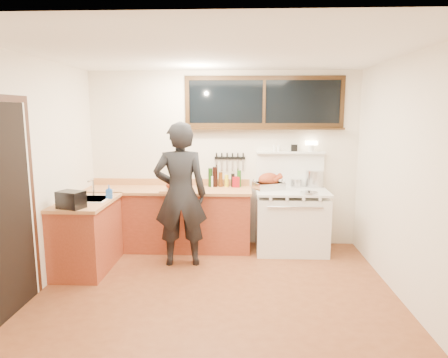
{
  "coord_description": "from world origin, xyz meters",
  "views": [
    {
      "loc": [
        0.26,
        -4.22,
        2.01
      ],
      "look_at": [
        0.05,
        0.85,
        1.15
      ],
      "focal_mm": 32.0,
      "sensor_mm": 36.0,
      "label": 1
    }
  ],
  "objects_px": {
    "cutting_board": "(174,187)",
    "man": "(180,194)",
    "vintage_stove": "(291,220)",
    "roast_turkey": "(269,182)"
  },
  "relations": [
    {
      "from": "vintage_stove",
      "to": "man",
      "type": "bearing_deg",
      "value": -159.4
    },
    {
      "from": "cutting_board",
      "to": "roast_turkey",
      "type": "relative_size",
      "value": 0.87
    },
    {
      "from": "cutting_board",
      "to": "man",
      "type": "bearing_deg",
      "value": -70.46
    },
    {
      "from": "man",
      "to": "roast_turkey",
      "type": "relative_size",
      "value": 3.9
    },
    {
      "from": "vintage_stove",
      "to": "cutting_board",
      "type": "height_order",
      "value": "vintage_stove"
    },
    {
      "from": "cutting_board",
      "to": "vintage_stove",
      "type": "bearing_deg",
      "value": 3.59
    },
    {
      "from": "roast_turkey",
      "to": "vintage_stove",
      "type": "bearing_deg",
      "value": -10.9
    },
    {
      "from": "vintage_stove",
      "to": "man",
      "type": "height_order",
      "value": "man"
    },
    {
      "from": "vintage_stove",
      "to": "cutting_board",
      "type": "xyz_separation_m",
      "value": [
        -1.68,
        -0.11,
        0.49
      ]
    },
    {
      "from": "man",
      "to": "cutting_board",
      "type": "distance_m",
      "value": 0.49
    }
  ]
}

